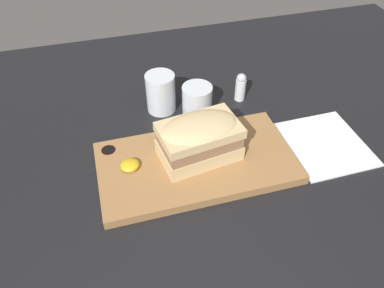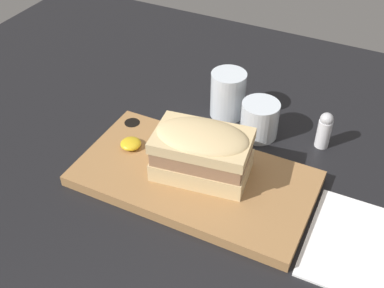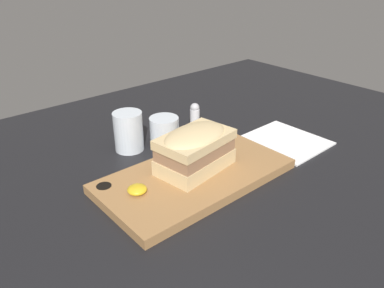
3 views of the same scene
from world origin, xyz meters
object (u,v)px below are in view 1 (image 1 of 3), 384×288
(wine_glass, at_px, (197,101))
(water_glass, at_px, (161,95))
(sandwich, at_px, (199,138))
(napkin, at_px, (325,144))
(salt_shaker, at_px, (241,87))
(serving_board, at_px, (196,163))

(wine_glass, bearing_deg, water_glass, 156.59)
(sandwich, height_order, wine_glass, sandwich)
(sandwich, bearing_deg, napkin, -5.00)
(water_glass, relative_size, salt_shaker, 1.29)
(salt_shaker, bearing_deg, napkin, -59.98)
(sandwich, height_order, salt_shaker, sandwich)
(wine_glass, bearing_deg, serving_board, -106.88)
(serving_board, relative_size, wine_glass, 5.58)
(serving_board, relative_size, napkin, 2.13)
(wine_glass, bearing_deg, napkin, -38.26)
(serving_board, xyz_separation_m, water_glass, (-0.03, 0.21, 0.03))
(sandwich, bearing_deg, water_glass, 100.54)
(sandwich, bearing_deg, serving_board, -132.76)
(wine_glass, xyz_separation_m, salt_shaker, (0.12, 0.02, 0.01))
(sandwich, distance_m, wine_glass, 0.17)
(water_glass, bearing_deg, salt_shaker, -3.98)
(serving_board, xyz_separation_m, wine_glass, (0.05, 0.17, 0.02))
(water_glass, distance_m, napkin, 0.39)
(sandwich, bearing_deg, salt_shaker, 48.89)
(water_glass, distance_m, salt_shaker, 0.20)
(sandwich, relative_size, salt_shaker, 2.30)
(sandwich, bearing_deg, wine_glass, 75.23)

